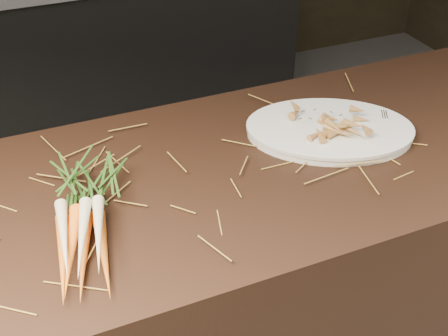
% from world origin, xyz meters
% --- Properties ---
extents(main_counter, '(2.40, 0.70, 0.90)m').
position_xyz_m(main_counter, '(0.00, 0.30, 0.45)').
color(main_counter, black).
rests_on(main_counter, ground).
extents(back_counter, '(1.82, 0.62, 0.84)m').
position_xyz_m(back_counter, '(0.30, 2.18, 0.42)').
color(back_counter, black).
rests_on(back_counter, ground).
extents(straw_bedding, '(1.40, 0.60, 0.02)m').
position_xyz_m(straw_bedding, '(0.00, 0.30, 0.91)').
color(straw_bedding, olive).
rests_on(straw_bedding, main_counter).
extents(root_veg_bunch, '(0.21, 0.45, 0.08)m').
position_xyz_m(root_veg_bunch, '(-0.24, 0.26, 0.94)').
color(root_veg_bunch, orange).
rests_on(root_veg_bunch, main_counter).
extents(serving_platter, '(0.51, 0.44, 0.02)m').
position_xyz_m(serving_platter, '(0.41, 0.34, 0.91)').
color(serving_platter, white).
rests_on(serving_platter, main_counter).
extents(roasted_veg_heap, '(0.25, 0.22, 0.05)m').
position_xyz_m(roasted_veg_heap, '(0.41, 0.34, 0.95)').
color(roasted_veg_heap, '#A56E38').
rests_on(roasted_veg_heap, serving_platter).
extents(serving_fork, '(0.09, 0.15, 0.00)m').
position_xyz_m(serving_fork, '(0.54, 0.26, 0.92)').
color(serving_fork, silver).
rests_on(serving_fork, serving_platter).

